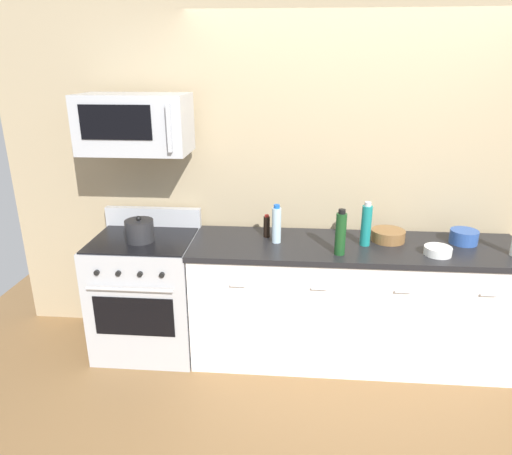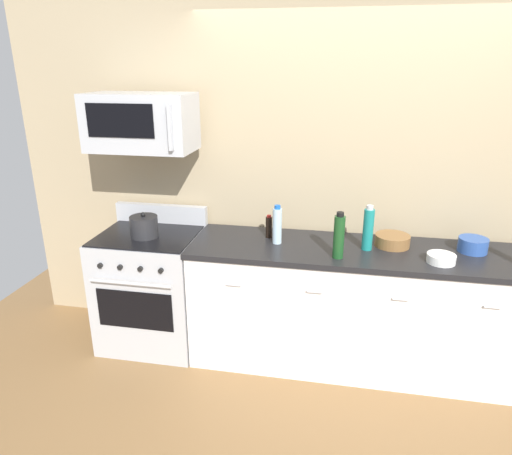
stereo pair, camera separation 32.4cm
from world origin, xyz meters
TOP-DOWN VIEW (x-y plane):
  - ground_plane at (0.00, 0.00)m, footprint 6.56×6.56m
  - back_wall at (0.00, 0.41)m, footprint 5.47×0.10m
  - counter_unit at (0.00, -0.00)m, footprint 2.38×0.66m
  - range_oven at (-1.56, 0.00)m, footprint 0.76×0.69m
  - microwave at (-1.56, 0.05)m, footprint 0.74×0.44m
  - bottle_soy_sauce_dark at (-0.65, 0.11)m, footprint 0.05×0.05m
  - bottle_wine_green at (-0.14, -0.18)m, footprint 0.07×0.07m
  - bottle_sparkling_teal at (0.06, 0.01)m, footprint 0.07×0.07m
  - bottle_water_clear at (-0.57, 0.01)m, footprint 0.07×0.07m
  - bowl_wooden_salad at (0.24, 0.11)m, footprint 0.24×0.24m
  - bowl_blue_mixing at (0.77, 0.10)m, footprint 0.20×0.20m
  - bowl_white_ceramic at (0.52, -0.14)m, footprint 0.18×0.18m
  - stockpot at (-1.56, -0.05)m, footprint 0.21×0.21m

SIDE VIEW (x-z plane):
  - ground_plane at x=0.00m, z-range 0.00..0.00m
  - counter_unit at x=0.00m, z-range 0.00..0.92m
  - range_oven at x=-1.56m, z-range -0.07..1.00m
  - bowl_white_ceramic at x=0.52m, z-range 0.92..0.98m
  - bowl_wooden_salad at x=0.24m, z-range 0.92..1.00m
  - bowl_blue_mixing at x=0.77m, z-range 0.92..1.02m
  - stockpot at x=-1.56m, z-range 0.91..1.10m
  - bottle_soy_sauce_dark at x=-0.65m, z-range 0.92..1.09m
  - bottle_water_clear at x=-0.57m, z-range 0.91..1.20m
  - bottle_wine_green at x=-0.14m, z-range 0.91..1.23m
  - bottle_sparkling_teal at x=0.06m, z-range 0.91..1.23m
  - back_wall at x=0.00m, z-range 0.00..2.70m
  - microwave at x=-1.56m, z-range 1.55..1.95m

